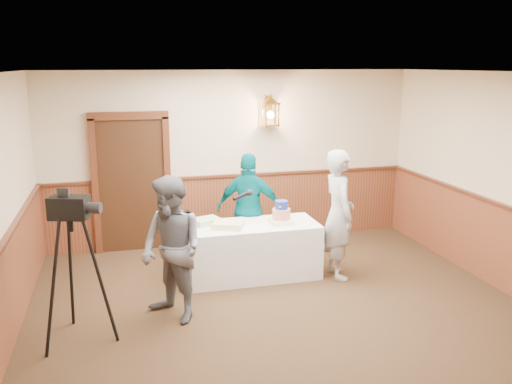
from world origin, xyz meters
TOP-DOWN VIEW (x-y plane):
  - ground at (0.00, 0.00)m, footprint 7.00×7.00m
  - room_shell at (-0.05, 0.45)m, footprint 6.02×7.02m
  - display_table at (-0.06, 1.90)m, footprint 1.80×0.80m
  - tiered_cake at (0.34, 1.84)m, footprint 0.33×0.33m
  - sheet_cake_yellow at (-0.41, 1.82)m, footprint 0.48×0.43m
  - sheet_cake_green at (-0.66, 2.07)m, footprint 0.41×0.37m
  - interviewer at (-1.26, 0.86)m, footprint 1.56×1.04m
  - baker at (1.08, 1.60)m, footprint 0.45×0.67m
  - assistant_p at (0.03, 2.43)m, footprint 1.04×0.74m
  - tv_camera_rig at (-2.30, 0.61)m, footprint 0.62×0.58m

SIDE VIEW (x-z plane):
  - ground at x=0.00m, z-range 0.00..0.00m
  - display_table at x=-0.06m, z-range 0.00..0.75m
  - tv_camera_rig at x=-2.30m, z-range -0.08..1.51m
  - sheet_cake_green at x=-0.66m, z-range 0.75..0.83m
  - sheet_cake_yellow at x=-0.41m, z-range 0.75..0.83m
  - assistant_p at x=0.03m, z-range 0.00..1.64m
  - interviewer at x=-1.26m, z-range 0.00..1.68m
  - tiered_cake at x=0.34m, z-range 0.72..1.04m
  - baker at x=1.08m, z-range 0.00..1.79m
  - room_shell at x=-0.05m, z-range 0.12..2.93m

